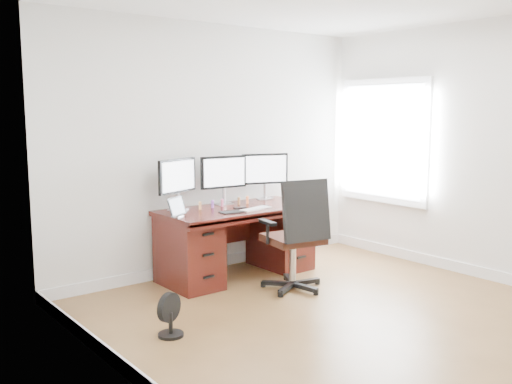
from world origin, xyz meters
TOP-DOWN VIEW (x-y plane):
  - ground at (0.00, 0.00)m, footprint 4.50×4.50m
  - back_wall at (0.00, 2.25)m, footprint 4.00×0.10m
  - right_wall at (2.00, 0.11)m, footprint 0.10×4.50m
  - desk at (0.00, 1.83)m, footprint 1.70×0.80m
  - office_chair at (0.16, 1.06)m, footprint 0.69×0.69m
  - floor_fan at (-1.40, 0.80)m, footprint 0.24×0.20m
  - monitor_left at (-0.58, 2.07)m, footprint 0.53×0.22m
  - monitor_center at (-0.00, 2.07)m, footprint 0.55×0.16m
  - monitor_right at (0.58, 2.07)m, footprint 0.53×0.21m
  - tablet_left at (-0.77, 1.75)m, footprint 0.24×0.17m
  - tablet_right at (0.76, 1.75)m, footprint 0.24×0.19m
  - keyboard at (0.01, 1.58)m, footprint 0.27×0.15m
  - trackpad at (0.21, 1.64)m, footprint 0.15×0.15m
  - drawing_tablet at (-0.23, 1.60)m, footprint 0.24×0.17m
  - phone at (-0.01, 1.76)m, footprint 0.14×0.08m
  - figurine_yellow at (-0.39, 1.95)m, footprint 0.04×0.04m
  - figurine_purple at (-0.23, 1.95)m, footprint 0.04×0.04m
  - figurine_pink at (-0.11, 1.95)m, footprint 0.04×0.04m
  - figurine_brown at (0.12, 1.95)m, footprint 0.04×0.04m
  - figurine_orange at (0.23, 1.95)m, footprint 0.04×0.04m

SIDE VIEW (x-z plane):
  - ground at x=0.00m, z-range 0.00..0.00m
  - floor_fan at x=-1.40m, z-range -0.01..0.34m
  - office_chair at x=0.16m, z-range -0.19..0.93m
  - desk at x=0.00m, z-range 0.03..0.78m
  - trackpad at x=0.21m, z-range 0.75..0.76m
  - drawing_tablet at x=-0.23m, z-range 0.75..0.76m
  - phone at x=-0.01m, z-range 0.75..0.76m
  - keyboard at x=0.01m, z-range 0.75..0.76m
  - figurine_yellow at x=-0.39m, z-range 0.75..0.84m
  - figurine_purple at x=-0.23m, z-range 0.75..0.84m
  - figurine_pink at x=-0.11m, z-range 0.75..0.84m
  - figurine_brown at x=0.12m, z-range 0.75..0.84m
  - figurine_orange at x=0.23m, z-range 0.75..0.84m
  - tablet_left at x=-0.77m, z-range 0.74..0.93m
  - tablet_right at x=0.76m, z-range 0.74..0.93m
  - monitor_left at x=-0.58m, z-range 0.82..1.35m
  - monitor_center at x=0.00m, z-range 0.82..1.35m
  - monitor_right at x=0.58m, z-range 0.82..1.35m
  - back_wall at x=0.00m, z-range 0.00..2.70m
  - right_wall at x=2.00m, z-range 0.00..2.70m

